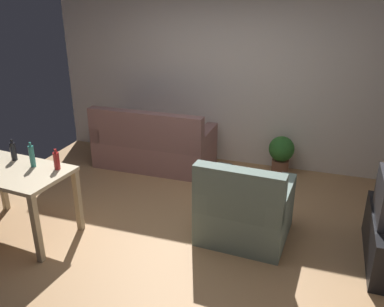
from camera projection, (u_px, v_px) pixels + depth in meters
name	position (u px, v px, depth m)	size (l,w,h in m)	color
ground_plane	(169.00, 232.00, 4.52)	(5.20, 4.40, 0.02)	tan
wall_rear	(223.00, 73.00, 5.93)	(5.20, 0.10, 2.70)	silver
couch	(153.00, 147.00, 6.04)	(1.70, 0.84, 0.92)	#996B66
desk	(13.00, 179.00, 4.25)	(1.26, 0.81, 0.76)	#C6B28E
potted_plant	(281.00, 153.00, 5.77)	(0.36, 0.36, 0.57)	brown
armchair	(244.00, 211.00, 4.29)	(0.95, 0.89, 0.92)	slate
bottle_dark	(13.00, 151.00, 4.40)	(0.06, 0.06, 0.24)	black
bottle_tall	(32.00, 156.00, 4.23)	(0.06, 0.06, 0.27)	teal
bottle_red	(57.00, 160.00, 4.18)	(0.06, 0.06, 0.22)	#AD2323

